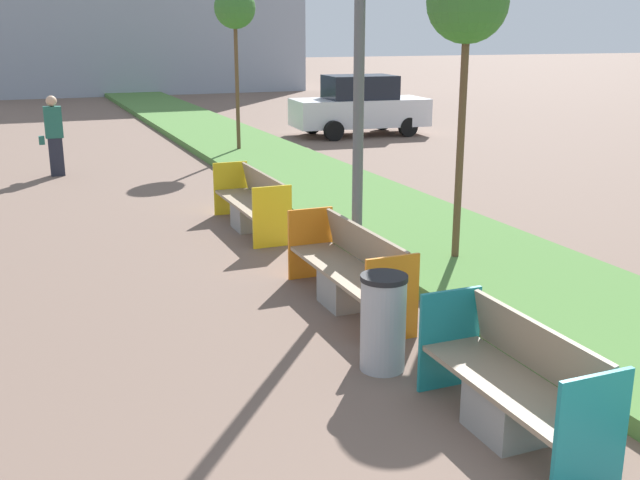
{
  "coord_description": "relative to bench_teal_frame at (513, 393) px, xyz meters",
  "views": [
    {
      "loc": [
        -2.58,
        -1.32,
        3.17
      ],
      "look_at": [
        0.9,
        7.2,
        0.6
      ],
      "focal_mm": 42.0,
      "sensor_mm": 36.0,
      "label": 1
    }
  ],
  "objects": [
    {
      "name": "bench_orange_frame",
      "position": [
        0.01,
        3.21,
        0.01
      ],
      "size": [
        0.65,
        2.37,
        0.94
      ],
      "color": "gray",
      "rests_on": "ground"
    },
    {
      "name": "sapling_tree_near",
      "position": [
        1.95,
        3.97,
        3.12
      ],
      "size": [
        1.05,
        1.05,
        4.06
      ],
      "color": "brown",
      "rests_on": "ground"
    },
    {
      "name": "pedestrian_walking",
      "position": [
        -2.7,
        13.36,
        0.56
      ],
      "size": [
        0.53,
        0.24,
        1.8
      ],
      "color": "#232633",
      "rests_on": "ground"
    },
    {
      "name": "planter_grass_strip",
      "position": [
        2.27,
        8.84,
        -0.27
      ],
      "size": [
        2.8,
        120.0,
        0.18
      ],
      "color": "#4C7A38",
      "rests_on": "ground"
    },
    {
      "name": "bench_yellow_frame",
      "position": [
        0.01,
        7.11,
        0.01
      ],
      "size": [
        0.65,
        2.36,
        0.94
      ],
      "color": "gray",
      "rests_on": "ground"
    },
    {
      "name": "parked_car_distant",
      "position": [
        6.61,
        17.04,
        0.55
      ],
      "size": [
        4.34,
        2.12,
        1.86
      ],
      "rotation": [
        0.0,
        0.0,
        -0.09
      ],
      "color": "silver",
      "rests_on": "ground"
    },
    {
      "name": "bench_teal_frame",
      "position": [
        0.0,
        0.0,
        0.0
      ],
      "size": [
        0.65,
        1.88,
        0.94
      ],
      "color": "gray",
      "rests_on": "ground"
    },
    {
      "name": "sapling_tree_far",
      "position": [
        1.95,
        14.6,
        3.33
      ],
      "size": [
        1.05,
        1.05,
        4.27
      ],
      "color": "brown",
      "rests_on": "ground"
    },
    {
      "name": "litter_bin",
      "position": [
        -0.42,
        1.49,
        0.12
      ],
      "size": [
        0.46,
        0.46,
        0.96
      ],
      "color": "#9EA0A5",
      "rests_on": "ground"
    }
  ]
}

